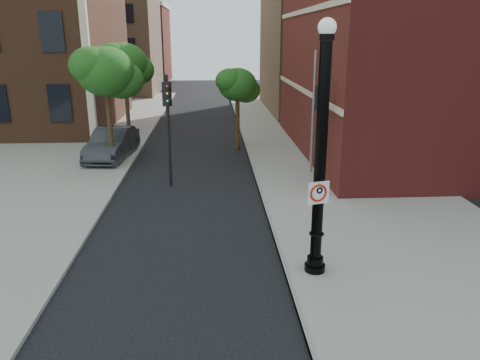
{
  "coord_description": "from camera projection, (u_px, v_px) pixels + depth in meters",
  "views": [
    {
      "loc": [
        0.09,
        -11.13,
        6.25
      ],
      "look_at": [
        0.88,
        2.0,
        2.2
      ],
      "focal_mm": 35.0,
      "sensor_mm": 36.0,
      "label": 1
    }
  ],
  "objects": [
    {
      "name": "bg_building_red",
      "position": [
        124.0,
        46.0,
        65.62
      ],
      "size": [
        12.0,
        12.0,
        10.0
      ],
      "primitive_type": "cube",
      "color": "#5F2216",
      "rests_on": "ground"
    },
    {
      "name": "curb_edge",
      "position": [
        254.0,
        173.0,
        22.08
      ],
      "size": [
        0.1,
        60.0,
        0.14
      ],
      "primitive_type": "cube",
      "color": "gray",
      "rests_on": "ground"
    },
    {
      "name": "traffic_signal_left",
      "position": [
        168.0,
        113.0,
        19.47
      ],
      "size": [
        0.38,
        0.42,
        4.77
      ],
      "rotation": [
        0.0,
        0.0,
        -0.41
      ],
      "color": "black",
      "rests_on": "ground"
    },
    {
      "name": "bg_building_tan_a",
      "position": [
        102.0,
        39.0,
        51.97
      ],
      "size": [
        12.0,
        12.0,
        12.0
      ],
      "primitive_type": "cube",
      "color": "#916F4F",
      "rests_on": "ground"
    },
    {
      "name": "street_tree_b",
      "position": [
        125.0,
        64.0,
        27.92
      ],
      "size": [
        3.28,
        2.97,
        5.91
      ],
      "color": "#321E14",
      "rests_on": "ground"
    },
    {
      "name": "street_tree_a",
      "position": [
        107.0,
        73.0,
        22.03
      ],
      "size": [
        3.24,
        2.93,
        5.83
      ],
      "color": "#321E14",
      "rests_on": "ground"
    },
    {
      "name": "sidewalk_right",
      "position": [
        337.0,
        172.0,
        22.32
      ],
      "size": [
        8.0,
        60.0,
        0.12
      ],
      "primitive_type": "cube",
      "color": "gray",
      "rests_on": "ground"
    },
    {
      "name": "parked_car",
      "position": [
        112.0,
        144.0,
        24.66
      ],
      "size": [
        2.21,
        5.14,
        1.65
      ],
      "primitive_type": "imported",
      "rotation": [
        0.0,
        0.0,
        -0.1
      ],
      "color": "#2E2E33",
      "rests_on": "ground"
    },
    {
      "name": "bg_building_tan_b",
      "position": [
        397.0,
        27.0,
        39.93
      ],
      "size": [
        22.0,
        14.0,
        14.0
      ],
      "primitive_type": "cube",
      "color": "#916F4F",
      "rests_on": "ground"
    },
    {
      "name": "ground",
      "position": [
        212.0,
        281.0,
        12.45
      ],
      "size": [
        120.0,
        120.0,
        0.0
      ],
      "primitive_type": "plane",
      "color": "black",
      "rests_on": "ground"
    },
    {
      "name": "sidewalk_left",
      "position": [
        66.0,
        140.0,
        29.08
      ],
      "size": [
        10.0,
        50.0,
        0.12
      ],
      "primitive_type": "cube",
      "color": "gray",
      "rests_on": "ground"
    },
    {
      "name": "street_tree_c",
      "position": [
        238.0,
        86.0,
        26.01
      ],
      "size": [
        2.55,
        2.31,
        4.6
      ],
      "color": "#321E14",
      "rests_on": "ground"
    },
    {
      "name": "lamppost",
      "position": [
        320.0,
        166.0,
        11.92
      ],
      "size": [
        0.56,
        0.56,
        6.68
      ],
      "color": "black",
      "rests_on": "ground"
    },
    {
      "name": "traffic_signal_right",
      "position": [
        319.0,
        117.0,
        18.7
      ],
      "size": [
        0.32,
        0.4,
        4.7
      ],
      "rotation": [
        0.0,
        0.0,
        0.11
      ],
      "color": "black",
      "rests_on": "ground"
    },
    {
      "name": "no_parking_sign",
      "position": [
        319.0,
        193.0,
        11.95
      ],
      "size": [
        0.58,
        0.18,
        0.6
      ],
      "rotation": [
        0.0,
        0.0,
        0.26
      ],
      "color": "white",
      "rests_on": "ground"
    },
    {
      "name": "utility_pole",
      "position": [
        313.0,
        114.0,
        21.37
      ],
      "size": [
        0.11,
        0.11,
        5.68
      ],
      "primitive_type": "cylinder",
      "color": "#999999",
      "rests_on": "ground"
    }
  ]
}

